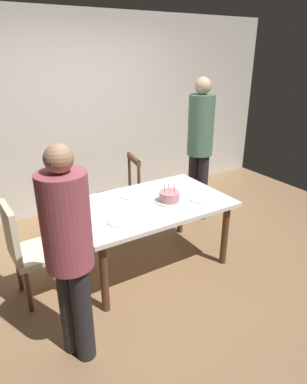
{
  "coord_description": "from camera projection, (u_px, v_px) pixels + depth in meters",
  "views": [
    {
      "loc": [
        -1.56,
        -2.6,
        2.12
      ],
      "look_at": [
        0.05,
        0.0,
        0.82
      ],
      "focal_mm": 31.55,
      "sensor_mm": 36.0,
      "label": 1
    }
  ],
  "objects": [
    {
      "name": "ground",
      "position": [
        150.0,
        263.0,
        3.62
      ],
      "size": [
        6.4,
        6.4,
        0.0
      ],
      "primitive_type": "plane",
      "color": "#93704C"
    },
    {
      "name": "back_wall",
      "position": [
        78.0,
        115.0,
        4.56
      ],
      "size": [
        6.4,
        0.1,
        2.6
      ],
      "primitive_type": "cube",
      "color": "beige",
      "rests_on": "ground"
    },
    {
      "name": "dining_table",
      "position": [
        149.0,
        210.0,
        3.37
      ],
      "size": [
        1.56,
        0.98,
        0.72
      ],
      "color": "white",
      "rests_on": "ground"
    },
    {
      "name": "birthday_cake",
      "position": [
        169.0,
        197.0,
        3.33
      ],
      "size": [
        0.28,
        0.28,
        0.17
      ],
      "color": "silver",
      "rests_on": "dining_table"
    },
    {
      "name": "plate_near_celebrant",
      "position": [
        120.0,
        221.0,
        2.95
      ],
      "size": [
        0.22,
        0.22,
        0.01
      ],
      "primitive_type": "cylinder",
      "color": "white",
      "rests_on": "dining_table"
    },
    {
      "name": "plate_far_side",
      "position": [
        132.0,
        196.0,
        3.47
      ],
      "size": [
        0.22,
        0.22,
        0.01
      ],
      "primitive_type": "cylinder",
      "color": "white",
      "rests_on": "dining_table"
    },
    {
      "name": "plate_near_guest",
      "position": [
        200.0,
        199.0,
        3.39
      ],
      "size": [
        0.22,
        0.22,
        0.01
      ],
      "primitive_type": "cylinder",
      "color": "white",
      "rests_on": "dining_table"
    },
    {
      "name": "fork_near_celebrant",
      "position": [
        104.0,
        227.0,
        2.86
      ],
      "size": [
        0.18,
        0.04,
        0.01
      ],
      "primitive_type": "cube",
      "rotation": [
        0.0,
        0.0,
        0.13
      ],
      "color": "silver",
      "rests_on": "dining_table"
    },
    {
      "name": "fork_far_side",
      "position": [
        118.0,
        200.0,
        3.38
      ],
      "size": [
        0.18,
        0.04,
        0.01
      ],
      "primitive_type": "cube",
      "rotation": [
        0.0,
        0.0,
        0.15
      ],
      "color": "silver",
      "rests_on": "dining_table"
    },
    {
      "name": "fork_near_guest",
      "position": [
        188.0,
        203.0,
        3.3
      ],
      "size": [
        0.18,
        0.04,
        0.01
      ],
      "primitive_type": "cube",
      "rotation": [
        0.0,
        0.0,
        -0.13
      ],
      "color": "silver",
      "rests_on": "dining_table"
    },
    {
      "name": "chair_spindle_back",
      "position": [
        121.0,
        197.0,
        4.11
      ],
      "size": [
        0.51,
        0.51,
        0.95
      ],
      "color": "#56331E",
      "rests_on": "ground"
    },
    {
      "name": "chair_upholstered",
      "position": [
        27.0,
        247.0,
        2.93
      ],
      "size": [
        0.46,
        0.46,
        0.95
      ],
      "color": "beige",
      "rests_on": "ground"
    },
    {
      "name": "person_celebrant",
      "position": [
        69.0,
        247.0,
        2.21
      ],
      "size": [
        0.32,
        0.32,
        1.62
      ],
      "color": "#262328",
      "rests_on": "ground"
    },
    {
      "name": "person_guest",
      "position": [
        200.0,
        142.0,
        4.24
      ],
      "size": [
        0.32,
        0.32,
        1.83
      ],
      "color": "#262328",
      "rests_on": "ground"
    }
  ]
}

